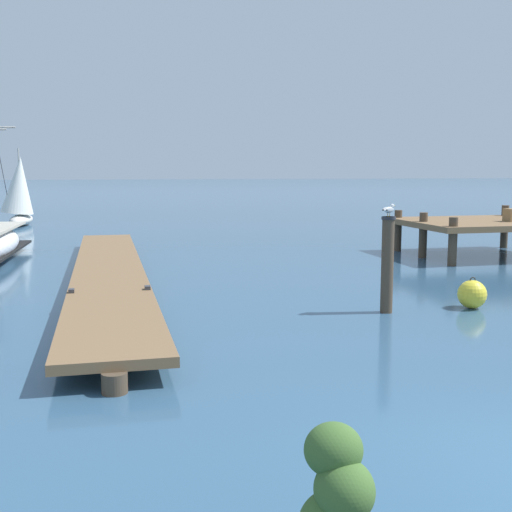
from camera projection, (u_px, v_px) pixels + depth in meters
name	position (u px, v px, depth m)	size (l,w,h in m)	color
floating_dock	(109.00, 270.00, 17.26)	(2.15, 17.90, 0.53)	brown
pier_platform	(482.00, 224.00, 22.76)	(5.46, 4.71, 1.70)	brown
mooring_piling	(387.00, 263.00, 13.69)	(0.30, 0.30, 2.06)	#4C3D2D
perched_seagull	(389.00, 210.00, 13.53)	(0.35, 0.26, 0.26)	gold
coastal_shrub	(337.00, 495.00, 4.64)	(0.54, 0.58, 1.22)	#4C3823
mooring_buoy	(472.00, 294.00, 14.19)	(0.63, 0.63, 0.71)	yellow
distant_sailboat	(19.00, 192.00, 35.01)	(2.08, 3.47, 4.19)	silver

